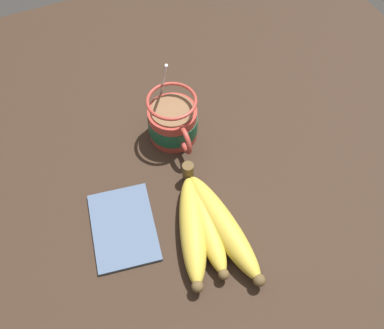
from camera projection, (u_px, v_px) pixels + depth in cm
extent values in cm
cube|color=#332319|center=(200.00, 168.00, 78.42)|extent=(115.65, 115.65, 2.60)
cylinder|color=#B23D33|center=(173.00, 123.00, 78.44)|extent=(8.94, 8.94, 6.74)
cylinder|color=#195638|center=(173.00, 123.00, 78.53)|extent=(9.14, 9.14, 3.25)
torus|color=#B23D33|center=(184.00, 140.00, 74.61)|extent=(5.36, 0.90, 5.36)
cylinder|color=#846042|center=(172.00, 110.00, 75.58)|extent=(7.74, 7.74, 0.40)
torus|color=#B23D33|center=(172.00, 101.00, 73.56)|extent=(8.94, 8.94, 0.60)
cylinder|color=silver|center=(162.00, 86.00, 76.24)|extent=(6.15, 0.50, 14.78)
ellipsoid|color=silver|center=(170.00, 124.00, 80.79)|extent=(3.00, 2.00, 0.80)
cylinder|color=brown|center=(188.00, 170.00, 73.00)|extent=(2.00, 2.00, 3.00)
ellipsoid|color=gold|center=(193.00, 228.00, 67.84)|extent=(19.18, 10.29, 4.15)
sphere|color=brown|center=(197.00, 286.00, 62.51)|extent=(1.87, 1.87, 1.87)
ellipsoid|color=gold|center=(205.00, 223.00, 68.54)|extent=(18.06, 6.00, 3.79)
sphere|color=brown|center=(224.00, 274.00, 63.74)|extent=(1.70, 1.70, 1.70)
ellipsoid|color=gold|center=(222.00, 225.00, 68.08)|extent=(20.97, 6.15, 4.28)
sphere|color=brown|center=(259.00, 280.00, 62.98)|extent=(1.93, 1.93, 1.93)
cube|color=slate|center=(123.00, 227.00, 69.92)|extent=(15.87, 12.31, 0.60)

